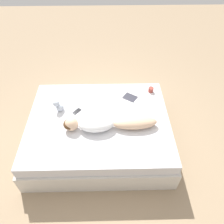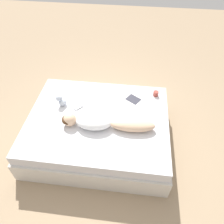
{
  "view_description": "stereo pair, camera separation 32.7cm",
  "coord_description": "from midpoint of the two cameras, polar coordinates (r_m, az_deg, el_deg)",
  "views": [
    {
      "loc": [
        -2.18,
        -0.15,
        2.95
      ],
      "look_at": [
        0.1,
        -0.2,
        0.59
      ],
      "focal_mm": 35.0,
      "sensor_mm": 36.0,
      "label": 1
    },
    {
      "loc": [
        -2.17,
        -0.48,
        2.95
      ],
      "look_at": [
        0.1,
        -0.2,
        0.59
      ],
      "focal_mm": 35.0,
      "sensor_mm": 36.0,
      "label": 2
    }
  ],
  "objects": [
    {
      "name": "open_magazine",
      "position": [
        3.49,
        1.06,
        2.48
      ],
      "size": [
        0.61,
        0.55,
        0.01
      ],
      "rotation": [
        0.0,
        0.0,
        -0.59
      ],
      "color": "white",
      "rests_on": "bed"
    },
    {
      "name": "bed",
      "position": [
        3.47,
        -6.05,
        -5.09
      ],
      "size": [
        1.72,
        2.16,
        0.54
      ],
      "color": "beige",
      "rests_on": "ground_plane"
    },
    {
      "name": "cell_phone",
      "position": [
        3.42,
        -11.88,
        0.07
      ],
      "size": [
        0.15,
        0.14,
        0.01
      ],
      "rotation": [
        0.0,
        0.0,
        0.86
      ],
      "color": "black",
      "rests_on": "bed"
    },
    {
      "name": "plush_toy",
      "position": [
        3.45,
        -16.46,
        1.39
      ],
      "size": [
        0.13,
        0.15,
        0.19
      ],
      "color": "#B2BCCC",
      "rests_on": "bed"
    },
    {
      "name": "person",
      "position": [
        3.08,
        -4.57,
        -3.07
      ],
      "size": [
        0.32,
        1.33,
        0.19
      ],
      "rotation": [
        0.0,
        0.0,
        0.03
      ],
      "color": "#DBB28E",
      "rests_on": "bed"
    },
    {
      "name": "coffee_mug",
      "position": [
        3.7,
        7.63,
        5.72
      ],
      "size": [
        0.12,
        0.08,
        0.08
      ],
      "color": "#993D33",
      "rests_on": "bed"
    },
    {
      "name": "ground_plane",
      "position": [
        3.68,
        -5.73,
        -7.71
      ],
      "size": [
        12.0,
        12.0,
        0.0
      ],
      "primitive_type": "plane",
      "color": "#9E8466"
    }
  ]
}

